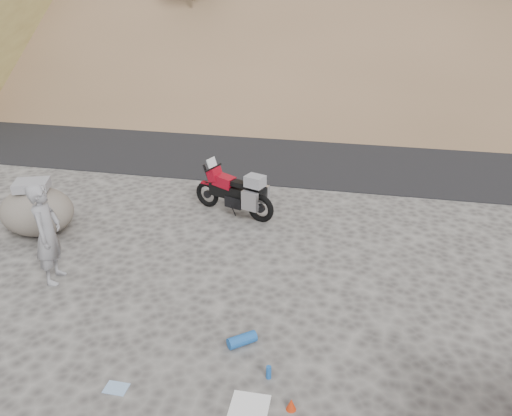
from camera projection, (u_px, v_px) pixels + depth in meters
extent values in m
plane|color=#423F3D|center=(173.00, 303.00, 8.64)|extent=(140.00, 140.00, 0.00)
cube|color=black|center=(268.00, 145.00, 16.61)|extent=(120.00, 7.00, 0.05)
torus|color=black|center=(207.00, 194.00, 12.08)|extent=(0.64, 0.33, 0.64)
cylinder|color=black|center=(207.00, 194.00, 12.08)|extent=(0.20, 0.12, 0.19)
torus|color=black|center=(260.00, 208.00, 11.36)|extent=(0.69, 0.36, 0.68)
cylinder|color=black|center=(260.00, 208.00, 11.36)|extent=(0.23, 0.15, 0.21)
cylinder|color=black|center=(209.00, 181.00, 11.89)|extent=(0.36, 0.18, 0.79)
cylinder|color=black|center=(213.00, 168.00, 11.67)|extent=(0.25, 0.58, 0.04)
cube|color=black|center=(232.00, 192.00, 11.64)|extent=(1.18, 0.62, 0.29)
cube|color=black|center=(236.00, 201.00, 11.68)|extent=(0.51, 0.43, 0.27)
cube|color=maroon|center=(224.00, 181.00, 11.65)|extent=(0.58, 0.45, 0.30)
cube|color=maroon|center=(215.00, 174.00, 11.72)|extent=(0.39, 0.41, 0.34)
cube|color=silver|center=(212.00, 163.00, 11.65)|extent=(0.21, 0.31, 0.25)
cube|color=black|center=(241.00, 184.00, 11.41)|extent=(0.58, 0.39, 0.12)
cube|color=black|center=(254.00, 189.00, 11.25)|extent=(0.38, 0.28, 0.10)
cube|color=silver|center=(250.00, 201.00, 11.12)|extent=(0.41, 0.24, 0.44)
cube|color=silver|center=(262.00, 194.00, 11.51)|extent=(0.41, 0.24, 0.44)
cube|color=gray|center=(255.00, 181.00, 11.16)|extent=(0.50, 0.45, 0.25)
cube|color=maroon|center=(207.00, 183.00, 11.96)|extent=(0.31, 0.21, 0.04)
cylinder|color=black|center=(233.00, 211.00, 11.59)|extent=(0.09, 0.20, 0.36)
cylinder|color=silver|center=(250.00, 206.00, 11.32)|extent=(0.45, 0.23, 0.13)
imported|color=gray|center=(57.00, 279.00, 9.31)|extent=(0.59, 0.77, 1.91)
ellipsoid|color=#555049|center=(37.00, 211.00, 10.77)|extent=(1.76, 1.57, 1.03)
cube|color=gray|center=(32.00, 185.00, 10.51)|extent=(0.78, 0.70, 0.18)
cube|color=white|center=(250.00, 406.00, 6.57)|extent=(0.52, 0.46, 0.02)
cylinder|color=#1A52A0|center=(242.00, 340.00, 7.63)|extent=(0.46, 0.43, 0.18)
cylinder|color=#1A52A0|center=(269.00, 372.00, 6.99)|extent=(0.08, 0.08, 0.20)
cone|color=red|center=(291.00, 404.00, 6.49)|extent=(0.18, 0.18, 0.18)
cube|color=#87A8D1|center=(116.00, 388.00, 6.85)|extent=(0.32, 0.23, 0.01)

